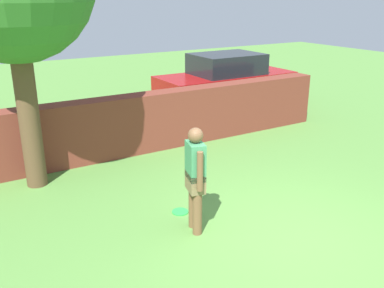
# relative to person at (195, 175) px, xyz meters

# --- Properties ---
(ground_plane) EXTENTS (40.00, 40.00, 0.00)m
(ground_plane) POSITION_rel_person_xyz_m (1.03, -1.02, -0.90)
(ground_plane) COLOR #568C3D
(brick_wall) EXTENTS (12.37, 0.50, 1.31)m
(brick_wall) POSITION_rel_person_xyz_m (-0.47, 3.58, -0.24)
(brick_wall) COLOR brown
(brick_wall) RESTS_ON ground
(person) EXTENTS (0.31, 0.52, 1.62)m
(person) POSITION_rel_person_xyz_m (0.00, 0.00, 0.00)
(person) COLOR brown
(person) RESTS_ON ground
(car) EXTENTS (4.21, 1.93, 1.72)m
(car) POSITION_rel_person_xyz_m (4.50, 5.54, -0.04)
(car) COLOR #A51111
(car) RESTS_ON ground
(frisbee_green) EXTENTS (0.27, 0.27, 0.02)m
(frisbee_green) POSITION_rel_person_xyz_m (0.08, 0.59, -0.89)
(frisbee_green) COLOR green
(frisbee_green) RESTS_ON ground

